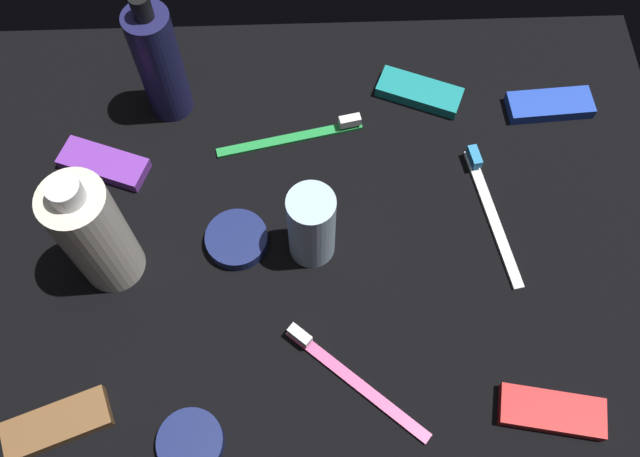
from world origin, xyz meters
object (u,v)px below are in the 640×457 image
(toothbrush_white, at_px, (490,207))
(snack_bar_red, at_px, (552,412))
(snack_bar_brown, at_px, (57,424))
(cream_tin_left, at_px, (237,243))
(snack_bar_teal, at_px, (419,92))
(cream_tin_right, at_px, (191,442))
(bodywash_bottle, at_px, (94,234))
(snack_bar_purple, at_px, (104,164))
(toothbrush_pink, at_px, (348,375))
(deodorant_stick, at_px, (312,226))
(toothbrush_green, at_px, (299,135))
(snack_bar_blue, at_px, (550,105))
(lotion_bottle, at_px, (159,63))

(toothbrush_white, relative_size, snack_bar_red, 1.72)
(snack_bar_brown, bearing_deg, cream_tin_left, 27.89)
(snack_bar_teal, xyz_separation_m, snack_bar_red, (0.09, -0.40, 0.00))
(toothbrush_white, distance_m, cream_tin_right, 0.42)
(bodywash_bottle, bearing_deg, snack_bar_purple, 100.92)
(snack_bar_teal, bearing_deg, snack_bar_purple, -143.95)
(toothbrush_pink, bearing_deg, cream_tin_right, -158.78)
(toothbrush_pink, distance_m, cream_tin_right, 0.17)
(deodorant_stick, relative_size, snack_bar_brown, 1.04)
(bodywash_bottle, bearing_deg, snack_bar_teal, 31.36)
(snack_bar_brown, distance_m, cream_tin_right, 0.14)
(bodywash_bottle, height_order, toothbrush_white, bodywash_bottle)
(toothbrush_pink, height_order, cream_tin_right, toothbrush_pink)
(toothbrush_pink, distance_m, snack_bar_red, 0.21)
(bodywash_bottle, relative_size, snack_bar_brown, 1.71)
(snack_bar_brown, bearing_deg, deodorant_stick, 16.10)
(toothbrush_pink, xyz_separation_m, cream_tin_right, (-0.16, -0.06, 0.00))
(toothbrush_white, relative_size, cream_tin_right, 2.75)
(toothbrush_green, distance_m, snack_bar_teal, 0.16)
(toothbrush_white, xyz_separation_m, toothbrush_green, (-0.22, 0.11, 0.00))
(toothbrush_pink, height_order, snack_bar_teal, toothbrush_pink)
(snack_bar_blue, bearing_deg, bodywash_bottle, -163.15)
(lotion_bottle, distance_m, cream_tin_right, 0.42)
(deodorant_stick, xyz_separation_m, cream_tin_right, (-0.13, -0.21, -0.05))
(deodorant_stick, bearing_deg, lotion_bottle, 129.93)
(toothbrush_white, bearing_deg, toothbrush_green, 154.20)
(deodorant_stick, relative_size, snack_bar_blue, 1.04)
(toothbrush_white, distance_m, snack_bar_purple, 0.46)
(deodorant_stick, relative_size, snack_bar_teal, 1.04)
(snack_bar_purple, height_order, cream_tin_left, cream_tin_left)
(deodorant_stick, xyz_separation_m, snack_bar_blue, (0.30, 0.18, -0.05))
(toothbrush_white, height_order, cream_tin_left, toothbrush_white)
(bodywash_bottle, bearing_deg, toothbrush_white, 7.41)
(snack_bar_brown, relative_size, cream_tin_left, 1.48)
(toothbrush_pink, xyz_separation_m, snack_bar_blue, (0.27, 0.33, 0.00))
(toothbrush_green, relative_size, snack_bar_blue, 1.72)
(toothbrush_green, relative_size, snack_bar_teal, 1.72)
(snack_bar_teal, height_order, snack_bar_blue, same)
(toothbrush_green, height_order, snack_bar_teal, toothbrush_green)
(lotion_bottle, xyz_separation_m, deodorant_stick, (0.17, -0.20, -0.03))
(snack_bar_teal, height_order, snack_bar_purple, same)
(snack_bar_purple, distance_m, snack_bar_blue, 0.55)
(snack_bar_red, distance_m, cream_tin_right, 0.36)
(toothbrush_green, height_order, cream_tin_right, toothbrush_green)
(toothbrush_white, xyz_separation_m, cream_tin_left, (-0.29, -0.04, 0.00))
(bodywash_bottle, bearing_deg, deodorant_stick, 3.67)
(snack_bar_blue, bearing_deg, cream_tin_left, -159.09)
(toothbrush_green, distance_m, snack_bar_blue, 0.31)
(toothbrush_pink, bearing_deg, deodorant_stick, 102.46)
(bodywash_bottle, height_order, snack_bar_blue, bodywash_bottle)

